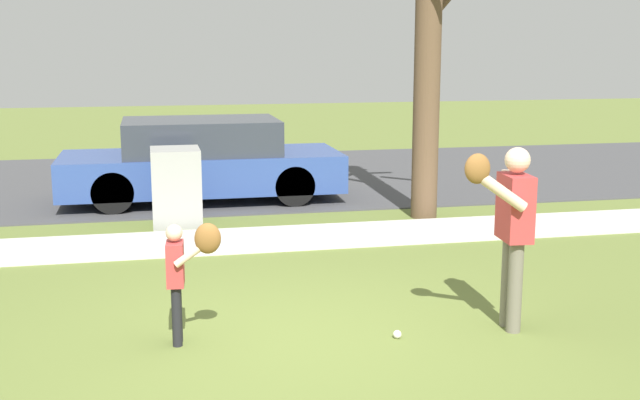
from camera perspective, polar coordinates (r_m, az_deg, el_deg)
ground_plane at (r=10.40m, az=-5.23°, el=-3.14°), size 48.00×48.00×0.00m
sidewalk_strip at (r=10.49m, az=-5.30°, el=-2.85°), size 36.00×1.20×0.06m
road_surface at (r=15.37m, az=-7.51°, el=1.50°), size 36.00×6.80×0.02m
person_adult at (r=7.26m, az=13.45°, el=-1.34°), size 0.71×0.59×1.66m
person_child at (r=6.87m, az=-9.71°, el=-4.65°), size 0.47×0.45×1.10m
baseball at (r=7.16m, az=5.53°, el=-9.51°), size 0.07×0.07×0.07m
utility_cabinet at (r=11.41m, az=-10.22°, el=0.87°), size 0.68×0.75×1.11m
street_tree_near at (r=11.77m, az=7.76°, el=12.22°), size 1.85×1.88×5.27m
parked_wagon_blue at (r=13.20m, az=-8.44°, el=2.76°), size 4.50×1.80×1.33m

